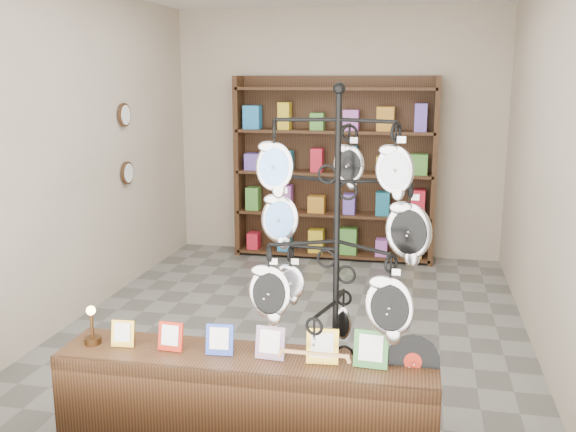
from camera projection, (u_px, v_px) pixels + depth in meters
The scene contains 6 objects.
ground at pixel (297, 324), 5.77m from camera, with size 5.00×5.00×0.00m, color slate.
room_envelope at pixel (298, 117), 5.39m from camera, with size 5.00×5.00×5.00m.
display_tree at pixel (337, 242), 3.70m from camera, with size 1.10×0.97×2.14m.
front_shelf at pixel (246, 399), 3.85m from camera, with size 2.26×0.50×0.80m.
back_shelving at pixel (334, 174), 7.75m from camera, with size 2.42×0.36×2.20m.
wall_clocks at pixel (126, 144), 6.63m from camera, with size 0.03×0.24×0.84m.
Camera 1 is at (1.06, -5.34, 2.16)m, focal length 40.00 mm.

